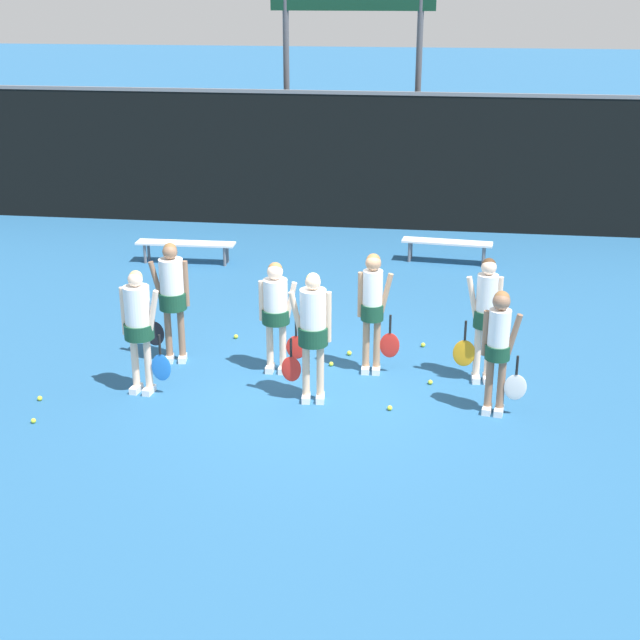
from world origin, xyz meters
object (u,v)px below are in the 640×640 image
Objects in this scene: tennis_ball_5 at (331,364)px; player_1 at (313,326)px; bench_far at (447,244)px; player_6 at (485,311)px; tennis_ball_3 at (349,353)px; bench_courtside at (186,245)px; tennis_ball_2 at (33,421)px; scoreboard at (353,5)px; player_0 at (139,322)px; tennis_ball_1 at (236,337)px; tennis_ball_6 at (40,398)px; player_4 at (276,308)px; tennis_ball_4 at (430,382)px; player_3 at (172,292)px; tennis_ball_7 at (390,408)px; player_5 at (373,304)px; player_2 at (499,342)px; tennis_ball_0 at (423,345)px.

player_1 is at bearing -94.99° from tennis_ball_5.
bench_far is 6.90m from player_1.
player_6 is 25.32× the size of tennis_ball_3.
bench_courtside reaches higher than tennis_ball_2.
tennis_ball_5 is (0.70, -9.14, -4.79)m from scoreboard.
scoreboard reaches higher than player_0.
tennis_ball_1 is at bearing 167.12° from tennis_ball_3.
tennis_ball_6 is (-1.31, -0.47, -1.00)m from player_0.
tennis_ball_1 is 3.33m from tennis_ball_6.
tennis_ball_6 is (-5.92, -1.47, -1.03)m from player_6.
player_0 is 1.94m from player_4.
tennis_ball_1 is 1.03× the size of tennis_ball_4.
tennis_ball_3 reaches higher than tennis_ball_2.
bench_courtside is 7.07m from tennis_ball_2.
player_1 is (0.59, -10.31, -3.75)m from scoreboard.
player_3 is 3.65m from tennis_ball_7.
player_3 reaches higher than tennis_ball_6.
player_4 is 24.38× the size of tennis_ball_6.
player_3 is 27.93× the size of tennis_ball_5.
player_3 is (-3.97, -5.58, 0.70)m from bench_far.
scoreboard is 10.49m from player_6.
tennis_ball_2 is at bearing -144.72° from player_4.
scoreboard is 91.42× the size of tennis_ball_6.
player_6 is (4.62, 1.01, 0.02)m from player_0.
tennis_ball_3 is (2.67, 1.67, -1.00)m from player_0.
tennis_ball_5 is at bearing -101.42° from bench_far.
tennis_ball_6 is (-5.41, -7.16, -0.35)m from bench_far.
player_3 is 2.93m from player_5.
tennis_ball_5 is at bearing 33.22° from tennis_ball_2.
bench_far is 6.26m from player_4.
bench_courtside is at bearing 94.62° from player_3.
tennis_ball_7 is (-1.36, -0.13, -0.96)m from player_2.
player_0 reaches higher than tennis_ball_1.
scoreboard is 11.44m from player_2.
tennis_ball_0 reaches higher than tennis_ball_5.
player_3 is 1.00× the size of player_6.
player_0 is at bearing -111.35° from tennis_ball_1.
tennis_ball_4 is (-0.85, 0.76, -0.96)m from player_2.
tennis_ball_7 is (-0.70, -6.80, -0.35)m from bench_far.
tennis_ball_5 is (0.10, 1.17, -1.04)m from player_1.
player_4 is 23.00× the size of tennis_ball_3.
tennis_ball_0 is 0.96× the size of tennis_ball_3.
tennis_ball_1 is at bearing 157.12° from tennis_ball_4.
player_4 is 1.24m from tennis_ball_5.
bench_far is 1.04× the size of player_0.
player_6 reaches higher than tennis_ball_3.
player_1 is at bearing -53.01° from tennis_ball_1.
tennis_ball_3 is 4.52m from tennis_ball_6.
tennis_ball_6 is (-5.08, -2.62, -0.00)m from tennis_ball_0.
player_4 is 25.27× the size of tennis_ball_5.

